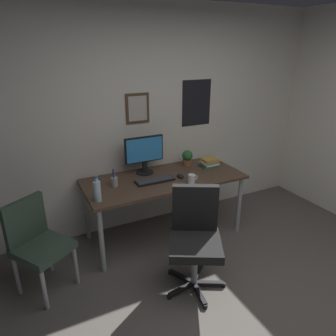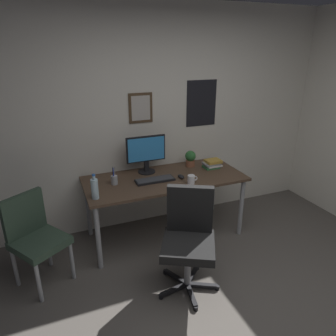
# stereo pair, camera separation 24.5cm
# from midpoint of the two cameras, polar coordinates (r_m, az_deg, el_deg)

# --- Properties ---
(wall_back) EXTENTS (4.40, 0.10, 2.60)m
(wall_back) POSITION_cam_midpoint_polar(r_m,az_deg,el_deg) (3.79, -3.48, 8.99)
(wall_back) COLOR silver
(wall_back) RESTS_ON ground_plane
(desk) EXTENTS (1.78, 0.78, 0.74)m
(desk) POSITION_cam_midpoint_polar(r_m,az_deg,el_deg) (3.51, -2.73, -2.83)
(desk) COLOR #4C3828
(desk) RESTS_ON ground_plane
(office_chair) EXTENTS (0.62, 0.62, 0.95)m
(office_chair) POSITION_cam_midpoint_polar(r_m,az_deg,el_deg) (2.88, 2.49, -11.96)
(office_chair) COLOR black
(office_chair) RESTS_ON ground_plane
(side_chair) EXTENTS (0.58, 0.58, 0.88)m
(side_chair) POSITION_cam_midpoint_polar(r_m,az_deg,el_deg) (3.11, -25.06, -12.03)
(side_chair) COLOR #334738
(side_chair) RESTS_ON ground_plane
(monitor) EXTENTS (0.46, 0.20, 0.43)m
(monitor) POSITION_cam_midpoint_polar(r_m,az_deg,el_deg) (3.55, -6.35, 2.68)
(monitor) COLOR black
(monitor) RESTS_ON desk
(keyboard) EXTENTS (0.43, 0.15, 0.03)m
(keyboard) POSITION_cam_midpoint_polar(r_m,az_deg,el_deg) (3.39, -4.49, -2.30)
(keyboard) COLOR black
(keyboard) RESTS_ON desk
(computer_mouse) EXTENTS (0.06, 0.11, 0.04)m
(computer_mouse) POSITION_cam_midpoint_polar(r_m,az_deg,el_deg) (3.48, 0.26, -1.51)
(computer_mouse) COLOR black
(computer_mouse) RESTS_ON desk
(water_bottle) EXTENTS (0.07, 0.07, 0.25)m
(water_bottle) POSITION_cam_midpoint_polar(r_m,az_deg,el_deg) (3.02, -15.14, -4.11)
(water_bottle) COLOR silver
(water_bottle) RESTS_ON desk
(coffee_mug_near) EXTENTS (0.12, 0.08, 0.10)m
(coffee_mug_near) POSITION_cam_midpoint_polar(r_m,az_deg,el_deg) (3.33, 2.27, -2.00)
(coffee_mug_near) COLOR white
(coffee_mug_near) RESTS_ON desk
(potted_plant) EXTENTS (0.13, 0.13, 0.20)m
(potted_plant) POSITION_cam_midpoint_polar(r_m,az_deg,el_deg) (3.81, 1.72, 1.94)
(potted_plant) COLOR brown
(potted_plant) RESTS_ON desk
(pen_cup) EXTENTS (0.07, 0.07, 0.20)m
(pen_cup) POSITION_cam_midpoint_polar(r_m,az_deg,el_deg) (3.33, -11.90, -2.41)
(pen_cup) COLOR #9EA0A5
(pen_cup) RESTS_ON desk
(book_stack_left) EXTENTS (0.21, 0.16, 0.10)m
(book_stack_left) POSITION_cam_midpoint_polar(r_m,az_deg,el_deg) (3.81, 5.73, 0.97)
(book_stack_left) COLOR #33723F
(book_stack_left) RESTS_ON desk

